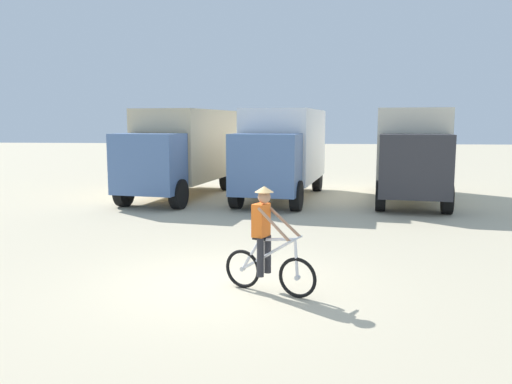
# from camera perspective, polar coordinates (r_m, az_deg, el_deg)

# --- Properties ---
(ground_plane) EXTENTS (120.00, 120.00, 0.00)m
(ground_plane) POSITION_cam_1_polar(r_m,az_deg,el_deg) (9.39, -3.70, -10.11)
(ground_plane) COLOR beige
(box_truck_tan_camper) EXTENTS (3.47, 7.05, 3.35)m
(box_truck_tan_camper) POSITION_cam_1_polar(r_m,az_deg,el_deg) (20.05, -8.17, 4.82)
(box_truck_tan_camper) COLOR #CCB78E
(box_truck_tan_camper) RESTS_ON ground
(box_truck_avon_van) EXTENTS (3.39, 7.03, 3.35)m
(box_truck_avon_van) POSITION_cam_1_polar(r_m,az_deg,el_deg) (19.48, 2.99, 4.81)
(box_truck_avon_van) COLOR white
(box_truck_avon_van) RESTS_ON ground
(box_truck_cream_rv) EXTENTS (3.34, 7.02, 3.35)m
(box_truck_cream_rv) POSITION_cam_1_polar(r_m,az_deg,el_deg) (19.77, 16.84, 4.53)
(box_truck_cream_rv) COLOR beige
(box_truck_cream_rv) RESTS_ON ground
(cyclist_orange_shirt) EXTENTS (1.60, 0.82, 1.82)m
(cyclist_orange_shirt) POSITION_cam_1_polar(r_m,az_deg,el_deg) (8.70, 1.14, -5.74)
(cyclist_orange_shirt) COLOR black
(cyclist_orange_shirt) RESTS_ON ground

